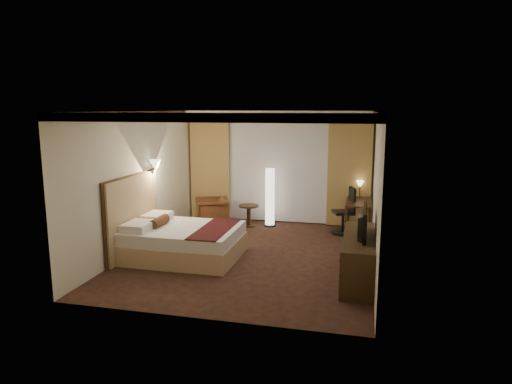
% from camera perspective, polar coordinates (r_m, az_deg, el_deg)
% --- Properties ---
extents(floor, '(4.50, 5.50, 0.01)m').
position_cam_1_polar(floor, '(8.78, -0.62, -7.87)').
color(floor, black).
rests_on(floor, ground).
extents(ceiling, '(4.50, 5.50, 0.01)m').
position_cam_1_polar(ceiling, '(8.33, -0.65, 10.05)').
color(ceiling, white).
rests_on(ceiling, back_wall).
extents(back_wall, '(4.50, 0.02, 2.70)m').
position_cam_1_polar(back_wall, '(11.11, 2.84, 3.15)').
color(back_wall, '#EEE8CE').
rests_on(back_wall, floor).
extents(left_wall, '(0.02, 5.50, 2.70)m').
position_cam_1_polar(left_wall, '(9.25, -14.28, 1.37)').
color(left_wall, '#EEE8CE').
rests_on(left_wall, floor).
extents(right_wall, '(0.02, 5.50, 2.70)m').
position_cam_1_polar(right_wall, '(8.20, 14.79, 0.22)').
color(right_wall, '#EEE8CE').
rests_on(right_wall, floor).
extents(crown_molding, '(4.50, 5.50, 0.12)m').
position_cam_1_polar(crown_molding, '(8.33, -0.65, 9.64)').
color(crown_molding, black).
rests_on(crown_molding, ceiling).
extents(soffit, '(4.50, 0.50, 0.20)m').
position_cam_1_polar(soffit, '(10.78, 2.65, 9.59)').
color(soffit, white).
rests_on(soffit, ceiling).
extents(curtain_sheer, '(2.48, 0.04, 2.45)m').
position_cam_1_polar(curtain_sheer, '(11.04, 2.76, 2.58)').
color(curtain_sheer, silver).
rests_on(curtain_sheer, back_wall).
extents(curtain_left_drape, '(1.00, 0.14, 2.45)m').
position_cam_1_polar(curtain_left_drape, '(11.42, -5.72, 2.80)').
color(curtain_left_drape, tan).
rests_on(curtain_left_drape, back_wall).
extents(curtain_right_drape, '(1.00, 0.14, 2.45)m').
position_cam_1_polar(curtain_right_drape, '(10.80, 11.60, 2.20)').
color(curtain_right_drape, tan).
rests_on(curtain_right_drape, back_wall).
extents(wall_sconce, '(0.24, 0.24, 0.24)m').
position_cam_1_polar(wall_sconce, '(9.47, -12.47, 3.30)').
color(wall_sconce, white).
rests_on(wall_sconce, left_wall).
extents(bed, '(2.02, 1.58, 0.59)m').
position_cam_1_polar(bed, '(8.66, -8.95, -6.20)').
color(bed, white).
rests_on(bed, floor).
extents(headboard, '(0.12, 1.88, 1.50)m').
position_cam_1_polar(headboard, '(8.98, -15.08, -2.84)').
color(headboard, tan).
rests_on(headboard, floor).
extents(armchair, '(0.93, 0.95, 0.77)m').
position_cam_1_polar(armchair, '(10.71, -5.56, -2.42)').
color(armchair, '#4F2717').
rests_on(armchair, floor).
extents(side_table, '(0.46, 0.46, 0.51)m').
position_cam_1_polar(side_table, '(10.79, -0.90, -2.97)').
color(side_table, black).
rests_on(side_table, floor).
extents(floor_lamp, '(0.29, 0.29, 1.39)m').
position_cam_1_polar(floor_lamp, '(10.73, 1.76, -0.66)').
color(floor_lamp, white).
rests_on(floor_lamp, floor).
extents(desk, '(0.55, 1.20, 0.75)m').
position_cam_1_polar(desk, '(10.35, 12.68, -3.13)').
color(desk, black).
rests_on(desk, floor).
extents(desk_lamp, '(0.18, 0.18, 0.34)m').
position_cam_1_polar(desk_lamp, '(10.68, 12.84, 0.27)').
color(desk_lamp, '#FFD899').
rests_on(desk_lamp, desk).
extents(office_chair, '(0.65, 0.65, 1.05)m').
position_cam_1_polar(office_chair, '(10.27, 10.84, -2.30)').
color(office_chair, black).
rests_on(office_chair, floor).
extents(dresser, '(0.50, 1.89, 0.74)m').
position_cam_1_polar(dresser, '(7.64, 12.67, -8.04)').
color(dresser, black).
rests_on(dresser, floor).
extents(television, '(0.61, 1.06, 0.14)m').
position_cam_1_polar(television, '(7.45, 12.64, -3.12)').
color(television, black).
rests_on(television, dresser).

